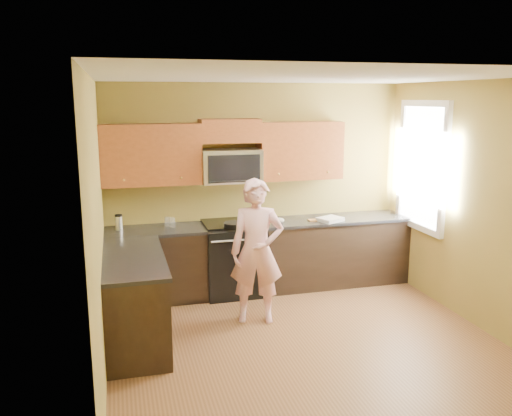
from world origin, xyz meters
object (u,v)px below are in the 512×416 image
object	(u,v)px
stove	(234,258)
woman	(257,251)
frying_pan	(234,227)
butter_tub	(253,227)
travel_mug	(119,230)
microwave	(231,182)

from	to	relation	value
stove	woman	bearing A→B (deg)	-86.02
frying_pan	butter_tub	bearing A→B (deg)	15.96
stove	frying_pan	bearing A→B (deg)	-99.69
travel_mug	microwave	bearing A→B (deg)	1.37
microwave	frying_pan	xyz separation A→B (m)	(-0.04, -0.38, -0.50)
woman	stove	bearing A→B (deg)	108.50
woman	butter_tub	world-z (taller)	woman
butter_tub	frying_pan	bearing A→B (deg)	-163.77
butter_tub	travel_mug	size ratio (longest dim) A/B	0.64
microwave	butter_tub	world-z (taller)	microwave
woman	frying_pan	xyz separation A→B (m)	(-0.11, 0.66, 0.13)
stove	woman	size ratio (longest dim) A/B	0.58
woman	frying_pan	size ratio (longest dim) A/B	3.58
stove	woman	world-z (taller)	woman
stove	butter_tub	size ratio (longest dim) A/B	7.80
microwave	woman	size ratio (longest dim) A/B	0.46
stove	frying_pan	xyz separation A→B (m)	(-0.04, -0.26, 0.47)
microwave	travel_mug	distance (m)	1.51
woman	travel_mug	size ratio (longest dim) A/B	8.58
stove	travel_mug	distance (m)	1.49
stove	travel_mug	xyz separation A→B (m)	(-1.41, 0.09, 0.45)
woman	frying_pan	world-z (taller)	woman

